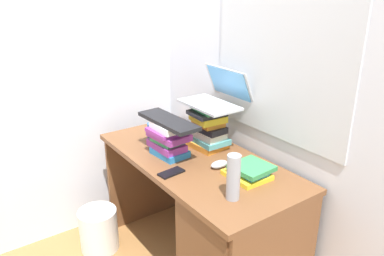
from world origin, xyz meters
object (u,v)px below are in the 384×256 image
desk (228,237)px  wastebasket (99,230)px  book_stack_tall (208,128)px  computer_mouse (219,164)px  book_stack_keyboard_riser (168,139)px  water_bottle (233,177)px  cell_phone (171,173)px  mug (154,130)px  book_stack_side (249,171)px  laptop (218,96)px  keyboard (168,121)px

desk → wastebasket: (-0.81, -0.41, -0.26)m
book_stack_tall → computer_mouse: size_ratio=2.52×
book_stack_keyboard_riser → water_bottle: size_ratio=1.14×
cell_phone → mug: bearing=154.0°
book_stack_keyboard_riser → cell_phone: bearing=-28.7°
book_stack_tall → book_stack_side: size_ratio=1.22×
mug → book_stack_keyboard_riser: bearing=-12.7°
book_stack_side → cell_phone: (-0.26, -0.30, -0.03)m
book_stack_side → laptop: size_ratio=0.60×
mug → wastebasket: mug is taller
book_stack_keyboard_riser → mug: 0.29m
book_stack_tall → laptop: 0.20m
book_stack_tall → desk: bearing=-22.6°
book_stack_keyboard_riser → computer_mouse: size_ratio=2.39×
laptop → wastebasket: 1.18m
laptop → water_bottle: size_ratio=1.64×
keyboard → wastebasket: (-0.36, -0.33, -0.80)m
book_stack_side → cell_phone: book_stack_side is taller
book_stack_keyboard_riser → cell_phone: (0.20, -0.11, -0.10)m
keyboard → mug: size_ratio=3.51×
computer_mouse → cell_phone: computer_mouse is taller
book_stack_tall → keyboard: book_stack_tall is taller
book_stack_side → laptop: 0.51m
desk → book_stack_keyboard_riser: 0.63m
book_stack_tall → laptop: size_ratio=0.73×
computer_mouse → wastebasket: 1.00m
book_stack_side → computer_mouse: 0.18m
book_stack_tall → computer_mouse: (0.24, -0.11, -0.11)m
computer_mouse → cell_phone: 0.26m
keyboard → cell_phone: keyboard is taller
water_bottle → wastebasket: size_ratio=0.77×
laptop → keyboard: laptop is taller
book_stack_side → book_stack_keyboard_riser: bearing=-157.3°
water_bottle → cell_phone: bearing=-164.6°
laptop → water_bottle: bearing=-31.6°
wastebasket → desk: bearing=27.1°
mug → cell_phone: bearing=-19.9°
book_stack_side → cell_phone: bearing=-130.4°
laptop → wastebasket: laptop is taller
book_stack_side → water_bottle: bearing=-61.8°
desk → book_stack_keyboard_riser: bearing=-169.8°
cell_phone → keyboard: bearing=144.8°
laptop → computer_mouse: laptop is taller
desk → book_stack_keyboard_riser: size_ratio=5.18×
book_stack_side → wastebasket: book_stack_side is taller
mug → wastebasket: bearing=-101.6°
laptop → water_bottle: (0.52, -0.32, -0.20)m
book_stack_keyboard_riser → laptop: size_ratio=0.69×
book_stack_keyboard_riser → laptop: laptop is taller
desk → book_stack_side: (0.01, 0.11, 0.36)m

